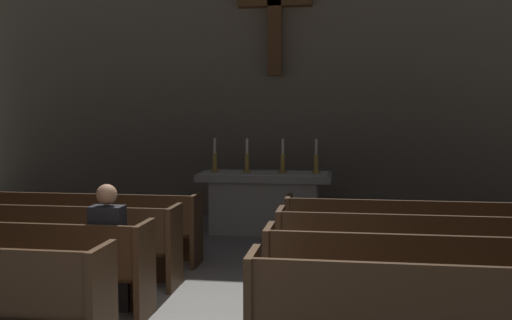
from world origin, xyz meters
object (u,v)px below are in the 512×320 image
(candlestick_outer_left, at_px, (215,161))
(candlestick_outer_right, at_px, (316,163))
(pew_left_row_3, at_px, (18,242))
(altar, at_px, (265,201))
(pew_right_row_2, at_px, (482,285))
(pew_right_row_3, at_px, (460,257))
(lone_worshipper, at_px, (111,247))
(candlestick_inner_right, at_px, (283,162))
(pew_right_row_4, at_px, (443,237))
(candlestick_inner_left, at_px, (247,162))
(pew_left_row_4, at_px, (59,226))

(candlestick_outer_left, bearing_deg, candlestick_outer_right, 0.00)
(pew_left_row_3, relative_size, altar, 1.76)
(pew_right_row_2, distance_m, candlestick_outer_right, 4.64)
(pew_right_row_2, bearing_deg, candlestick_outer_right, 111.24)
(pew_right_row_3, relative_size, lone_worshipper, 2.93)
(pew_left_row_3, height_order, candlestick_outer_right, candlestick_outer_right)
(pew_right_row_2, relative_size, candlestick_inner_right, 6.84)
(pew_right_row_4, distance_m, candlestick_inner_left, 3.68)
(candlestick_inner_left, bearing_deg, candlestick_inner_right, 0.00)
(pew_right_row_2, height_order, candlestick_inner_left, candlestick_inner_left)
(candlestick_inner_left, height_order, candlestick_inner_right, same)
(pew_left_row_3, xyz_separation_m, candlestick_inner_left, (2.21, 3.27, 0.71))
(pew_left_row_3, bearing_deg, pew_right_row_2, -11.33)
(candlestick_outer_right, distance_m, lone_worshipper, 4.63)
(candlestick_inner_left, height_order, candlestick_outer_right, same)
(pew_left_row_3, height_order, pew_right_row_4, same)
(pew_right_row_4, bearing_deg, candlestick_outer_right, 126.30)
(altar, height_order, candlestick_inner_left, candlestick_inner_left)
(pew_left_row_3, xyz_separation_m, pew_right_row_2, (5.02, -1.01, 0.00))
(candlestick_inner_left, bearing_deg, pew_left_row_4, -134.36)
(candlestick_outer_right, bearing_deg, candlestick_inner_left, 180.00)
(pew_left_row_3, xyz_separation_m, pew_right_row_3, (5.02, 0.00, 0.00))
(pew_left_row_4, height_order, altar, altar)
(pew_left_row_3, distance_m, candlestick_inner_right, 4.37)
(candlestick_outer_left, xyz_separation_m, candlestick_inner_right, (1.15, 0.00, 0.00))
(candlestick_inner_right, bearing_deg, candlestick_inner_left, 180.00)
(candlestick_inner_left, bearing_deg, candlestick_outer_left, 180.00)
(pew_left_row_3, bearing_deg, altar, 52.46)
(pew_right_row_2, relative_size, lone_worshipper, 2.93)
(pew_left_row_4, xyz_separation_m, candlestick_outer_left, (1.66, 2.26, 0.71))
(pew_left_row_3, relative_size, candlestick_outer_right, 6.84)
(pew_left_row_3, relative_size, pew_right_row_4, 1.00)
(pew_right_row_2, bearing_deg, pew_left_row_4, 158.16)
(pew_right_row_3, bearing_deg, candlestick_outer_right, 116.95)
(pew_left_row_4, relative_size, candlestick_outer_right, 6.84)
(pew_right_row_3, relative_size, candlestick_outer_right, 6.84)
(lone_worshipper, bearing_deg, pew_right_row_4, 29.69)
(candlestick_outer_right, bearing_deg, pew_right_row_4, -53.70)
(candlestick_outer_left, height_order, lone_worshipper, candlestick_outer_left)
(candlestick_outer_right, bearing_deg, pew_left_row_3, -135.81)
(pew_right_row_3, bearing_deg, candlestick_outer_left, 135.81)
(pew_right_row_4, xyz_separation_m, candlestick_inner_right, (-2.21, 2.26, 0.71))
(pew_right_row_4, distance_m, altar, 3.38)
(pew_right_row_3, bearing_deg, lone_worshipper, -164.39)
(pew_left_row_4, height_order, pew_right_row_2, same)
(altar, bearing_deg, pew_left_row_4, -138.00)
(lone_worshipper, bearing_deg, pew_left_row_4, 128.30)
(pew_right_row_4, relative_size, candlestick_inner_left, 6.84)
(candlestick_inner_left, distance_m, lone_worshipper, 4.31)
(pew_right_row_2, xyz_separation_m, lone_worshipper, (-3.46, 0.04, 0.22))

